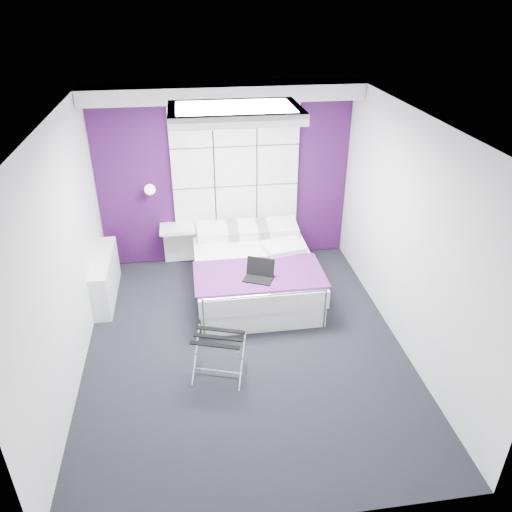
{
  "coord_description": "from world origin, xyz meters",
  "views": [
    {
      "loc": [
        -0.53,
        -4.57,
        3.7
      ],
      "look_at": [
        0.18,
        0.35,
        0.99
      ],
      "focal_mm": 35.0,
      "sensor_mm": 36.0,
      "label": 1
    }
  ],
  "objects": [
    {
      "name": "floor",
      "position": [
        0.0,
        0.0,
        0.0
      ],
      "size": [
        4.4,
        4.4,
        0.0
      ],
      "primitive_type": "plane",
      "color": "black",
      "rests_on": "ground"
    },
    {
      "name": "ceiling",
      "position": [
        0.0,
        0.0,
        2.6
      ],
      "size": [
        4.4,
        4.4,
        0.0
      ],
      "primitive_type": "plane",
      "rotation": [
        3.14,
        0.0,
        0.0
      ],
      "color": "white",
      "rests_on": "wall_back"
    },
    {
      "name": "wall_back",
      "position": [
        0.0,
        2.2,
        1.3
      ],
      "size": [
        3.6,
        0.0,
        3.6
      ],
      "primitive_type": "plane",
      "rotation": [
        1.57,
        0.0,
        0.0
      ],
      "color": "white",
      "rests_on": "floor"
    },
    {
      "name": "wall_left",
      "position": [
        -1.8,
        0.0,
        1.3
      ],
      "size": [
        0.0,
        4.4,
        4.4
      ],
      "primitive_type": "plane",
      "rotation": [
        1.57,
        0.0,
        1.57
      ],
      "color": "white",
      "rests_on": "floor"
    },
    {
      "name": "wall_right",
      "position": [
        1.8,
        0.0,
        1.3
      ],
      "size": [
        0.0,
        4.4,
        4.4
      ],
      "primitive_type": "plane",
      "rotation": [
        1.57,
        0.0,
        -1.57
      ],
      "color": "white",
      "rests_on": "floor"
    },
    {
      "name": "accent_wall",
      "position": [
        0.0,
        2.19,
        1.3
      ],
      "size": [
        3.58,
        0.02,
        2.58
      ],
      "primitive_type": "cube",
      "color": "#390F41",
      "rests_on": "wall_back"
    },
    {
      "name": "soffit",
      "position": [
        0.0,
        1.95,
        2.5
      ],
      "size": [
        3.58,
        0.5,
        0.2
      ],
      "primitive_type": "cube",
      "color": "white",
      "rests_on": "wall_back"
    },
    {
      "name": "headboard",
      "position": [
        0.15,
        2.14,
        1.17
      ],
      "size": [
        1.8,
        0.08,
        2.3
      ],
      "primitive_type": null,
      "color": "silver",
      "rests_on": "wall_back"
    },
    {
      "name": "skylight",
      "position": [
        0.0,
        0.6,
        2.55
      ],
      "size": [
        1.36,
        0.86,
        0.12
      ],
      "primitive_type": null,
      "color": "white",
      "rests_on": "ceiling"
    },
    {
      "name": "wall_lamp",
      "position": [
        -1.05,
        2.06,
        1.22
      ],
      "size": [
        0.15,
        0.15,
        0.15
      ],
      "primitive_type": "sphere",
      "color": "white",
      "rests_on": "wall_back"
    },
    {
      "name": "radiator",
      "position": [
        -1.69,
        1.3,
        0.3
      ],
      "size": [
        0.22,
        1.2,
        0.6
      ],
      "primitive_type": "cube",
      "color": "white",
      "rests_on": "floor"
    },
    {
      "name": "bed",
      "position": [
        0.27,
        1.17,
        0.29
      ],
      "size": [
        1.61,
        1.94,
        0.68
      ],
      "color": "white",
      "rests_on": "floor"
    },
    {
      "name": "nightstand",
      "position": [
        -0.72,
        2.02,
        0.61
      ],
      "size": [
        0.5,
        0.39,
        0.06
      ],
      "primitive_type": "cube",
      "color": "white",
      "rests_on": "wall_back"
    },
    {
      "name": "luggage_rack",
      "position": [
        -0.33,
        -0.46,
        0.26
      ],
      "size": [
        0.52,
        0.38,
        0.51
      ],
      "rotation": [
        0.0,
        0.0,
        -0.32
      ],
      "color": "silver",
      "rests_on": "floor"
    },
    {
      "name": "laptop",
      "position": [
        0.24,
        0.6,
        0.6
      ],
      "size": [
        0.34,
        0.25,
        0.25
      ],
      "rotation": [
        0.0,
        0.0,
        -0.42
      ],
      "color": "black",
      "rests_on": "bed"
    }
  ]
}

